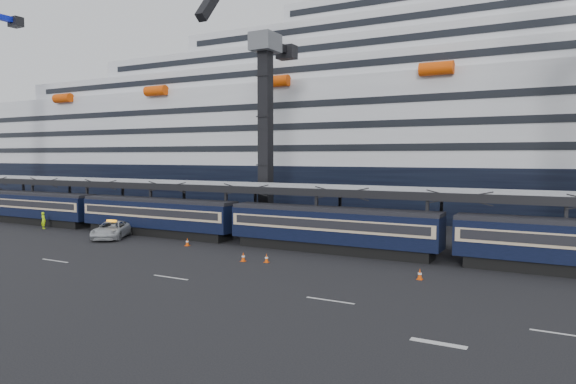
% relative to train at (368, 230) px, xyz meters
% --- Properties ---
extents(ground, '(260.00, 260.00, 0.00)m').
position_rel_train_xyz_m(ground, '(4.65, -10.00, -2.20)').
color(ground, black).
rests_on(ground, ground).
extents(lane_markings, '(111.00, 4.27, 0.02)m').
position_rel_train_xyz_m(lane_markings, '(12.80, -15.23, -2.19)').
color(lane_markings, beige).
rests_on(lane_markings, ground).
extents(train, '(133.05, 3.00, 4.05)m').
position_rel_train_xyz_m(train, '(0.00, 0.00, 0.00)').
color(train, black).
rests_on(train, ground).
extents(canopy, '(130.00, 6.25, 5.53)m').
position_rel_train_xyz_m(canopy, '(4.65, 4.00, 3.05)').
color(canopy, gray).
rests_on(canopy, ground).
extents(cruise_ship, '(214.09, 28.84, 34.00)m').
position_rel_train_xyz_m(cruise_ship, '(3.57, 35.99, 10.14)').
color(cruise_ship, black).
rests_on(cruise_ship, ground).
extents(crane_dark_near, '(4.50, 17.75, 35.08)m').
position_rel_train_xyz_m(crane_dark_near, '(-15.35, 8.59, 9.73)').
color(crane_dark_near, '#4D5055').
rests_on(crane_dark_near, ground).
extents(pickup_truck, '(5.49, 6.79, 1.72)m').
position_rel_train_xyz_m(pickup_truck, '(-26.18, -3.62, -1.34)').
color(pickup_truck, '#A8ACAF').
rests_on(pickup_truck, ground).
extents(worker, '(0.79, 0.60, 1.95)m').
position_rel_train_xyz_m(worker, '(-38.36, -2.50, -1.22)').
color(worker, '#B8F10C').
rests_on(worker, ground).
extents(traffic_cone_b, '(0.39, 0.39, 0.78)m').
position_rel_train_xyz_m(traffic_cone_b, '(-16.45, -3.53, -1.82)').
color(traffic_cone_b, '#E34807').
rests_on(traffic_cone_b, ground).
extents(traffic_cone_c, '(0.36, 0.36, 0.72)m').
position_rel_train_xyz_m(traffic_cone_c, '(-6.08, -6.52, -1.85)').
color(traffic_cone_c, '#E34807').
rests_on(traffic_cone_c, ground).
extents(traffic_cone_d, '(0.38, 0.38, 0.76)m').
position_rel_train_xyz_m(traffic_cone_d, '(-7.93, -7.04, -1.83)').
color(traffic_cone_d, '#E34807').
rests_on(traffic_cone_d, ground).
extents(traffic_cone_e, '(0.38, 0.38, 0.77)m').
position_rel_train_xyz_m(traffic_cone_e, '(5.97, -6.43, -1.82)').
color(traffic_cone_e, '#E34807').
rests_on(traffic_cone_e, ground).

